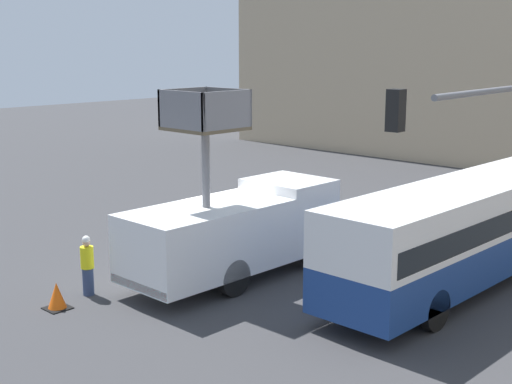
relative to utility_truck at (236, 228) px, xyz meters
name	(u,v)px	position (x,y,z in m)	size (l,w,h in m)	color
ground_plane	(220,270)	(-0.89, 0.17, -1.59)	(120.00, 120.00, 0.00)	#38383A
utility_truck	(236,228)	(0.00, 0.00, 0.00)	(2.54, 7.34, 5.87)	white
city_bus	(467,225)	(5.45, 4.29, 0.26)	(2.59, 12.05, 3.12)	navy
traffic_light_pole	(496,187)	(9.05, -1.76, 2.80)	(3.78, 3.52, 6.50)	slate
road_worker_near_truck	(87,266)	(-1.98, -4.06, -0.70)	(0.38, 0.38, 1.77)	navy
road_worker_directing	(384,276)	(4.89, 0.77, -0.60)	(0.38, 0.38, 1.94)	navy
traffic_cone_near_truck	(57,296)	(-1.65, -5.27, -1.23)	(0.65, 0.65, 0.75)	black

